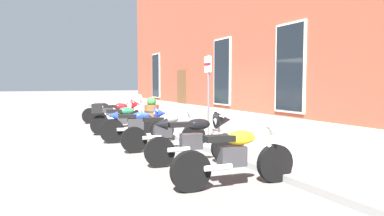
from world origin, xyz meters
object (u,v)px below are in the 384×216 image
Objects in this scene: barrel_planter at (152,109)px; motorcycle_white_sport at (111,110)px; motorcycle_blue_sport at (140,123)px; motorcycle_black_sport at (197,136)px; motorcycle_yellow_naked at (236,157)px; motorcycle_red_sport at (120,113)px; motorcycle_grey_naked at (165,131)px; motorcycle_green_touring at (119,118)px; parking_sign at (208,85)px.

motorcycle_white_sport is at bearing -84.75° from barrel_planter.
motorcycle_blue_sport is at bearing -21.70° from barrel_planter.
motorcycle_white_sport is 8.23m from motorcycle_black_sport.
motorcycle_red_sport is at bearing 179.49° from motorcycle_yellow_naked.
motorcycle_red_sport is 4.91m from motorcycle_grey_naked.
motorcycle_white_sport is 1.04× the size of motorcycle_green_touring.
motorcycle_green_touring is 4.16m from barrel_planter.
motorcycle_grey_naked is 2.33× the size of barrel_planter.
motorcycle_grey_naked is 3.30m from motorcycle_yellow_naked.
motorcycle_black_sport is (8.23, 0.02, 0.02)m from motorcycle_white_sport.
motorcycle_red_sport is 1.03× the size of motorcycle_black_sport.
motorcycle_green_touring reaches higher than motorcycle_yellow_naked.
motorcycle_grey_naked is (3.27, 0.37, -0.06)m from motorcycle_green_touring.
motorcycle_black_sport reaches higher than motorcycle_blue_sport.
motorcycle_yellow_naked is at bearing -10.84° from barrel_planter.
motorcycle_black_sport is at bearing -32.52° from parking_sign.
motorcycle_black_sport is at bearing -12.19° from barrel_planter.
motorcycle_yellow_naked is (9.90, -0.10, -0.07)m from motorcycle_white_sport.
motorcycle_red_sport is at bearing -45.07° from barrel_planter.
motorcycle_black_sport is (3.14, 0.28, 0.04)m from motorcycle_blue_sport.
motorcycle_green_touring is at bearing -145.08° from parking_sign.
motorcycle_white_sport is 1.05× the size of motorcycle_blue_sport.
barrel_planter is at bearing 167.81° from motorcycle_black_sport.
motorcycle_black_sport reaches higher than motorcycle_yellow_naked.
barrel_planter is (-3.49, 2.26, -0.04)m from motorcycle_green_touring.
motorcycle_green_touring is at bearing -7.37° from motorcycle_white_sport.
motorcycle_yellow_naked is 2.34× the size of barrel_planter.
barrel_planter reaches higher than motorcycle_yellow_naked.
motorcycle_blue_sport is 0.95× the size of motorcycle_yellow_naked.
motorcycle_yellow_naked is (1.67, -0.11, -0.10)m from motorcycle_black_sport.
motorcycle_blue_sport is 0.96× the size of motorcycle_grey_naked.
parking_sign reaches higher than motorcycle_red_sport.
motorcycle_black_sport is 1.67m from motorcycle_yellow_naked.
motorcycle_white_sport is at bearing 179.25° from motorcycle_red_sport.
motorcycle_grey_naked is (4.91, -0.04, -0.09)m from motorcycle_red_sport.
motorcycle_white_sport reaches higher than motorcycle_grey_naked.
motorcycle_grey_naked is 1.64m from motorcycle_black_sport.
motorcycle_red_sport is 0.96× the size of motorcycle_yellow_naked.
motorcycle_green_touring is at bearing -13.95° from motorcycle_red_sport.
barrel_planter is (-8.40, 1.81, -0.08)m from motorcycle_black_sport.
motorcycle_grey_naked is at bearing -68.40° from parking_sign.
motorcycle_blue_sport is 1.52m from motorcycle_grey_naked.
barrel_planter is (-10.07, 1.93, 0.02)m from motorcycle_yellow_naked.
parking_sign is at bearing 13.49° from motorcycle_white_sport.
parking_sign is (6.00, 1.44, 1.07)m from motorcycle_white_sport.
motorcycle_green_touring is 1.78m from motorcycle_blue_sport.
motorcycle_green_touring reaches higher than barrel_planter.
motorcycle_red_sport is at bearing 179.54° from motorcycle_grey_naked.
motorcycle_blue_sport is (1.77, 0.17, -0.00)m from motorcycle_green_touring.
motorcycle_yellow_naked is at bearing -0.51° from motorcycle_red_sport.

